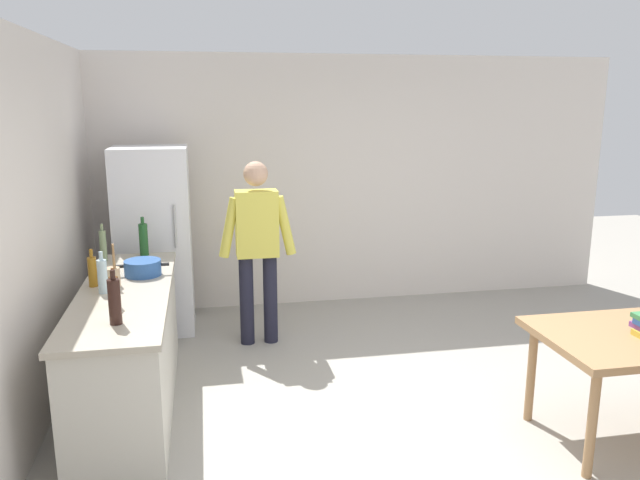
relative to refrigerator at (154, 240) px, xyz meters
The scene contains 14 objects.
ground_plane 3.19m from the refrigerator, 51.63° to the right, with size 14.00×14.00×0.00m, color #9E998E.
wall_back 2.04m from the refrigerator, 17.53° to the left, with size 6.40×0.12×2.70m, color silver.
wall_left 2.35m from the refrigerator, 107.65° to the right, with size 0.12×5.60×2.70m, color silver.
kitchen_counter 1.66m from the refrigerator, 93.58° to the right, with size 0.64×2.20×0.90m.
refrigerator is the anchor object (origin of this frame).
person 1.10m from the refrigerator, 30.23° to the right, with size 0.70×0.22×1.70m.
cooking_pot 1.23m from the refrigerator, 89.96° to the right, with size 0.40×0.28×0.12m.
utensil_jar 1.51m from the refrigerator, 97.17° to the right, with size 0.11×0.11×0.32m.
bottle_wine_dark 2.30m from the refrigerator, 91.69° to the right, with size 0.08×0.08×0.34m.
bottle_vinegar_tall 0.82m from the refrigerator, 116.58° to the right, with size 0.06×0.06×0.32m.
bottle_beer_brown 1.96m from the refrigerator, 93.41° to the right, with size 0.06×0.06×0.26m.
bottle_oil_amber 1.51m from the refrigerator, 102.66° to the right, with size 0.06×0.06×0.28m.
bottle_wine_green 0.60m from the refrigerator, 94.22° to the right, with size 0.08×0.08×0.34m.
bottle_water_clear 1.66m from the refrigerator, 98.08° to the right, with size 0.07×0.07×0.30m.
Camera 1 is at (-1.42, -3.62, 2.23)m, focal length 34.66 mm.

